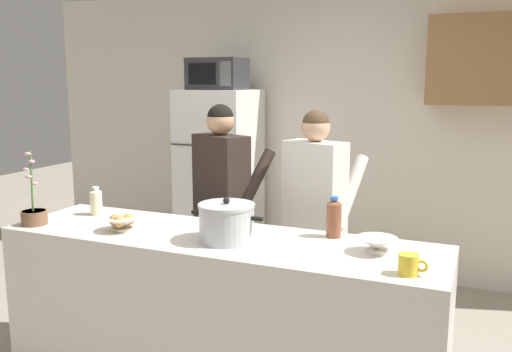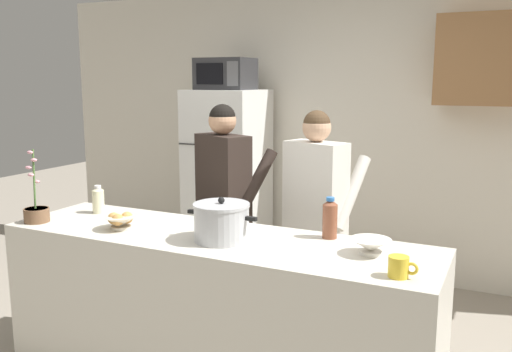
% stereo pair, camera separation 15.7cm
% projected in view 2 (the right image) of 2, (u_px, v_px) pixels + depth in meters
% --- Properties ---
extents(back_wall_unit, '(6.00, 0.48, 2.60)m').
position_uv_depth(back_wall_unit, '(364.00, 123.00, 4.84)').
color(back_wall_unit, silver).
rests_on(back_wall_unit, ground).
extents(kitchen_island, '(2.49, 0.68, 0.92)m').
position_uv_depth(kitchen_island, '(214.00, 314.00, 3.10)').
color(kitchen_island, silver).
rests_on(kitchen_island, ground).
extents(refrigerator, '(0.64, 0.68, 1.69)m').
position_uv_depth(refrigerator, '(228.00, 181.00, 5.07)').
color(refrigerator, white).
rests_on(refrigerator, ground).
extents(microwave, '(0.48, 0.37, 0.28)m').
position_uv_depth(microwave, '(226.00, 74.00, 4.87)').
color(microwave, '#2D2D30').
rests_on(microwave, refrigerator).
extents(person_near_pot, '(0.60, 0.56, 1.61)m').
position_uv_depth(person_near_pot, '(224.00, 193.00, 3.78)').
color(person_near_pot, '#726656').
rests_on(person_near_pot, ground).
extents(person_by_sink, '(0.57, 0.51, 1.58)m').
position_uv_depth(person_by_sink, '(316.00, 202.00, 3.59)').
color(person_by_sink, black).
rests_on(person_by_sink, ground).
extents(cooking_pot, '(0.42, 0.30, 0.24)m').
position_uv_depth(cooking_pot, '(222.00, 222.00, 2.92)').
color(cooking_pot, silver).
rests_on(cooking_pot, kitchen_island).
extents(coffee_mug, '(0.13, 0.09, 0.10)m').
position_uv_depth(coffee_mug, '(399.00, 267.00, 2.38)').
color(coffee_mug, yellow).
rests_on(coffee_mug, kitchen_island).
extents(bread_bowl, '(0.21, 0.21, 0.10)m').
position_uv_depth(bread_bowl, '(120.00, 221.00, 3.15)').
color(bread_bowl, beige).
rests_on(bread_bowl, kitchen_island).
extents(empty_bowl, '(0.21, 0.21, 0.08)m').
position_uv_depth(empty_bowl, '(371.00, 246.00, 2.69)').
color(empty_bowl, white).
rests_on(empty_bowl, kitchen_island).
extents(bottle_near_edge, '(0.08, 0.08, 0.23)m').
position_uv_depth(bottle_near_edge, '(330.00, 218.00, 2.96)').
color(bottle_near_edge, brown).
rests_on(bottle_near_edge, kitchen_island).
extents(bottle_mid_counter, '(0.08, 0.08, 0.18)m').
position_uv_depth(bottle_mid_counter, '(98.00, 200.00, 3.52)').
color(bottle_mid_counter, beige).
rests_on(bottle_mid_counter, kitchen_island).
extents(potted_orchid, '(0.15, 0.15, 0.45)m').
position_uv_depth(potted_orchid, '(36.00, 211.00, 3.31)').
color(potted_orchid, brown).
rests_on(potted_orchid, kitchen_island).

